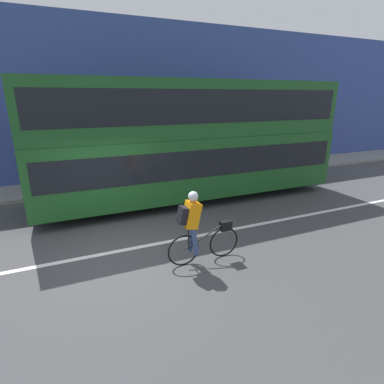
# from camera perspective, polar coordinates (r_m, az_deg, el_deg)

# --- Properties ---
(ground_plane) EXTENTS (80.00, 80.00, 0.00)m
(ground_plane) POSITION_cam_1_polar(r_m,az_deg,el_deg) (7.36, -13.53, -11.17)
(ground_plane) COLOR #424244
(road_center_line) EXTENTS (50.00, 0.14, 0.01)m
(road_center_line) POSITION_cam_1_polar(r_m,az_deg,el_deg) (7.43, -13.65, -10.84)
(road_center_line) COLOR silver
(road_center_line) RESTS_ON ground_plane
(sidewalk_curb) EXTENTS (60.00, 2.04, 0.13)m
(sidewalk_curb) POSITION_cam_1_polar(r_m,az_deg,el_deg) (12.72, -18.16, 1.21)
(sidewalk_curb) COLOR gray
(sidewalk_curb) RESTS_ON ground_plane
(building_facade) EXTENTS (60.00, 0.30, 6.55)m
(building_facade) POSITION_cam_1_polar(r_m,az_deg,el_deg) (13.41, -20.03, 15.81)
(building_facade) COLOR #33478C
(building_facade) RESTS_ON ground_plane
(bus) EXTENTS (10.18, 2.58, 3.99)m
(bus) POSITION_cam_1_polar(r_m,az_deg,el_deg) (10.31, -0.23, 10.62)
(bus) COLOR black
(bus) RESTS_ON ground_plane
(cyclist_on_bike) EXTENTS (1.70, 0.32, 1.66)m
(cyclist_on_bike) POSITION_cam_1_polar(r_m,az_deg,el_deg) (6.40, 0.96, -6.34)
(cyclist_on_bike) COLOR black
(cyclist_on_bike) RESTS_ON ground_plane
(street_sign_post) EXTENTS (0.36, 0.09, 2.34)m
(street_sign_post) POSITION_cam_1_polar(r_m,az_deg,el_deg) (12.37, -16.01, 7.55)
(street_sign_post) COLOR #59595B
(street_sign_post) RESTS_ON sidewalk_curb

